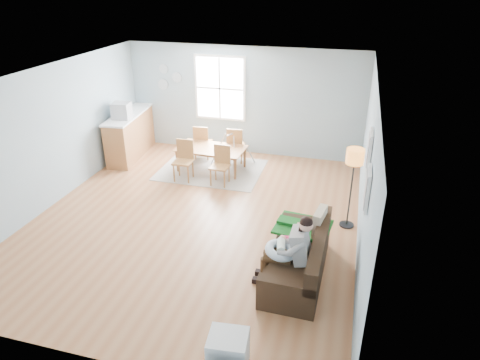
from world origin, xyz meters
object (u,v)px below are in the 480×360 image
(father, at_px, (291,249))
(chair_ne, at_px, (235,143))
(sofa, at_px, (300,260))
(dining_table, at_px, (211,159))
(baby_swing, at_px, (233,150))
(chair_se, at_px, (221,163))
(monitor, at_px, (121,111))
(floor_lamp, at_px, (354,163))
(storage_cube, at_px, (227,353))
(chair_sw, at_px, (184,157))
(chair_nw, at_px, (202,140))
(counter, at_px, (130,135))
(toddler, at_px, (299,233))

(father, bearing_deg, chair_ne, 115.62)
(sofa, relative_size, father, 1.58)
(dining_table, relative_size, baby_swing, 1.52)
(dining_table, xyz_separation_m, chair_se, (0.43, -0.59, 0.21))
(chair_ne, xyz_separation_m, monitor, (-2.64, -0.62, 0.79))
(floor_lamp, relative_size, storage_cube, 3.03)
(chair_sw, relative_size, chair_se, 1.05)
(floor_lamp, height_order, chair_ne, floor_lamp)
(chair_nw, distance_m, monitor, 2.05)
(sofa, bearing_deg, monitor, 145.06)
(storage_cube, relative_size, counter, 0.25)
(storage_cube, bearing_deg, chair_ne, 104.93)
(storage_cube, height_order, chair_nw, chair_nw)
(sofa, distance_m, storage_cube, 2.06)
(toddler, xyz_separation_m, baby_swing, (-2.13, 3.67, -0.28))
(chair_sw, xyz_separation_m, monitor, (-1.78, 0.56, 0.78))
(chair_sw, bearing_deg, baby_swing, 52.17)
(father, distance_m, dining_table, 4.42)
(chair_nw, bearing_deg, dining_table, -54.02)
(monitor, bearing_deg, chair_se, -12.08)
(storage_cube, xyz_separation_m, chair_se, (-1.58, 4.76, 0.24))
(chair_sw, bearing_deg, sofa, -42.69)
(dining_table, relative_size, monitor, 3.48)
(father, relative_size, baby_swing, 1.16)
(chair_ne, bearing_deg, floor_lamp, -39.28)
(counter, bearing_deg, father, -40.19)
(father, height_order, baby_swing, father)
(storage_cube, bearing_deg, father, 75.33)
(sofa, relative_size, monitor, 4.21)
(chair_nw, bearing_deg, chair_se, -53.84)
(chair_sw, bearing_deg, storage_cube, -62.78)
(sofa, height_order, chair_ne, chair_ne)
(father, xyz_separation_m, toddler, (0.06, 0.45, -0.01))
(dining_table, bearing_deg, chair_sw, -123.49)
(sofa, distance_m, chair_se, 3.53)
(dining_table, distance_m, chair_nw, 0.76)
(monitor, bearing_deg, floor_lamp, -17.12)
(sofa, xyz_separation_m, baby_swing, (-2.19, 3.86, 0.09))
(chair_se, bearing_deg, dining_table, 126.34)
(toddler, height_order, chair_sw, toddler)
(counter, relative_size, baby_swing, 1.95)
(toddler, xyz_separation_m, chair_sw, (-2.96, 2.60, -0.12))
(chair_se, distance_m, chair_ne, 1.18)
(toddler, distance_m, baby_swing, 4.25)
(toddler, bearing_deg, chair_sw, 138.62)
(sofa, height_order, storage_cube, sofa)
(father, relative_size, chair_nw, 1.38)
(sofa, bearing_deg, chair_ne, 118.55)
(floor_lamp, bearing_deg, chair_se, 158.36)
(chair_nw, height_order, chair_ne, chair_ne)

